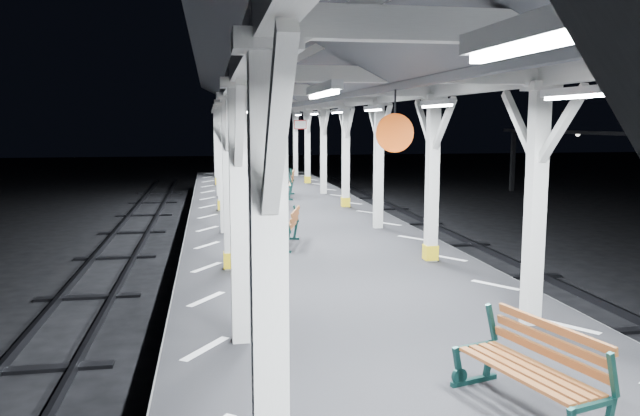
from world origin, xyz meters
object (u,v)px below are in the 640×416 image
object	(u,v)px
bench_near	(535,366)
bench_mid	(287,226)
bench_far	(274,195)
bench_extra	(287,183)

from	to	relation	value
bench_near	bench_mid	world-z (taller)	bench_near
bench_far	bench_extra	distance (m)	2.98
bench_near	bench_far	size ratio (longest dim) A/B	1.06
bench_mid	bench_extra	world-z (taller)	bench_extra
bench_near	bench_extra	xyz separation A→B (m)	(-0.23, 17.50, 0.08)
bench_near	bench_mid	size ratio (longest dim) A/B	1.03
bench_mid	bench_extra	distance (m)	9.10
bench_far	bench_near	bearing A→B (deg)	-82.30
bench_far	bench_extra	xyz separation A→B (m)	(0.79, 2.87, 0.09)
bench_near	bench_far	bearing A→B (deg)	79.05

